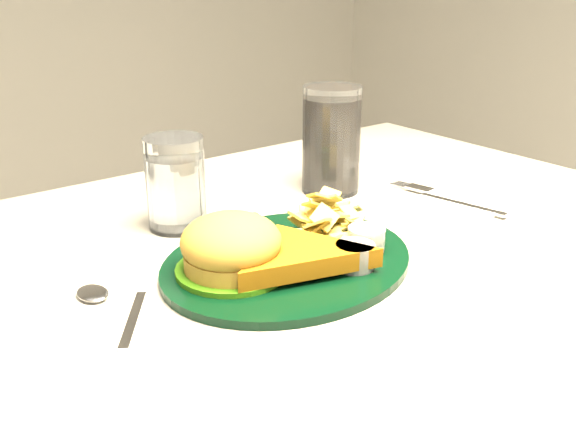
% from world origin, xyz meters
% --- Properties ---
extents(dinner_plate, '(0.34, 0.30, 0.07)m').
position_xyz_m(dinner_plate, '(-0.00, -0.03, 0.78)').
color(dinner_plate, black).
rests_on(dinner_plate, table).
extents(water_glass, '(0.10, 0.10, 0.12)m').
position_xyz_m(water_glass, '(-0.04, 0.15, 0.81)').
color(water_glass, white).
rests_on(water_glass, table).
extents(cola_glass, '(0.11, 0.11, 0.16)m').
position_xyz_m(cola_glass, '(0.21, 0.14, 0.83)').
color(cola_glass, black).
rests_on(cola_glass, table).
extents(fork_napkin, '(0.16, 0.19, 0.01)m').
position_xyz_m(fork_napkin, '(0.30, -0.02, 0.76)').
color(fork_napkin, white).
rests_on(fork_napkin, table).
extents(spoon, '(0.11, 0.14, 0.01)m').
position_xyz_m(spoon, '(-0.19, -0.03, 0.75)').
color(spoon, silver).
rests_on(spoon, table).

